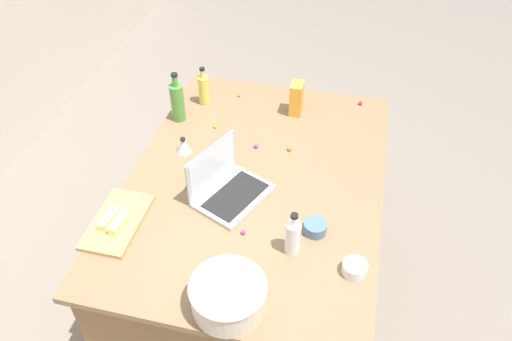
{
  "coord_description": "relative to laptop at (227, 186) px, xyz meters",
  "views": [
    {
      "loc": [
        -1.56,
        -0.37,
        2.4
      ],
      "look_at": [
        0.0,
        0.0,
        0.95
      ],
      "focal_mm": 34.99,
      "sensor_mm": 36.0,
      "label": 1
    }
  ],
  "objects": [
    {
      "name": "candy_4",
      "position": [
        -0.01,
        0.17,
        -0.04
      ],
      "size": [
        0.02,
        0.02,
        0.02
      ],
      "primitive_type": "sphere",
      "color": "green",
      "rests_on": "island_counter"
    },
    {
      "name": "ramekin_medium",
      "position": [
        -0.28,
        -0.56,
        -0.02
      ],
      "size": [
        0.09,
        0.09,
        0.05
      ],
      "primitive_type": "cylinder",
      "color": "white",
      "rests_on": "island_counter"
    },
    {
      "name": "candy_2",
      "position": [
        0.8,
        -0.5,
        -0.04
      ],
      "size": [
        0.02,
        0.02,
        0.02
      ],
      "primitive_type": "sphere",
      "color": "red",
      "rests_on": "island_counter"
    },
    {
      "name": "bottle_vinegar",
      "position": [
        -0.23,
        -0.32,
        0.03
      ],
      "size": [
        0.06,
        0.06,
        0.2
      ],
      "color": "white",
      "rests_on": "island_counter"
    },
    {
      "name": "ramekin_small",
      "position": [
        -0.12,
        -0.4,
        -0.02
      ],
      "size": [
        0.09,
        0.09,
        0.05
      ],
      "primitive_type": "cylinder",
      "color": "slate",
      "rests_on": "island_counter"
    },
    {
      "name": "bottle_oil",
      "position": [
        0.63,
        0.3,
        0.04
      ],
      "size": [
        0.06,
        0.06,
        0.21
      ],
      "color": "#DBC64C",
      "rests_on": "island_counter"
    },
    {
      "name": "island_counter",
      "position": [
        0.12,
        -0.1,
        -0.5
      ],
      "size": [
        1.52,
        1.11,
        0.9
      ],
      "color": "olive",
      "rests_on": "ground"
    },
    {
      "name": "candy_bag",
      "position": [
        0.66,
        -0.18,
        0.04
      ],
      "size": [
        0.09,
        0.06,
        0.17
      ],
      "primitive_type": "cube",
      "color": "gold",
      "rests_on": "island_counter"
    },
    {
      "name": "bottle_olive",
      "position": [
        0.47,
        0.38,
        0.06
      ],
      "size": [
        0.07,
        0.07,
        0.26
      ],
      "color": "#4C8C38",
      "rests_on": "island_counter"
    },
    {
      "name": "candy_7",
      "position": [
        0.33,
        -0.05,
        -0.04
      ],
      "size": [
        0.02,
        0.02,
        0.02
      ],
      "primitive_type": "sphere",
      "color": "#CC3399",
      "rests_on": "island_counter"
    },
    {
      "name": "cutting_board",
      "position": [
        -0.26,
        0.38,
        -0.04
      ],
      "size": [
        0.33,
        0.19,
        0.02
      ],
      "primitive_type": "cube",
      "color": "tan",
      "rests_on": "island_counter"
    },
    {
      "name": "candy_3",
      "position": [
        -0.2,
        -0.12,
        -0.04
      ],
      "size": [
        0.02,
        0.02,
        0.02
      ],
      "primitive_type": "sphere",
      "color": "#CC3399",
      "rests_on": "island_counter"
    },
    {
      "name": "butter_stick_right",
      "position": [
        -0.28,
        0.4,
        -0.01
      ],
      "size": [
        0.11,
        0.05,
        0.04
      ],
      "primitive_type": "cube",
      "rotation": [
        0.0,
        0.0,
        -0.13
      ],
      "color": "#F4E58C",
      "rests_on": "cutting_board"
    },
    {
      "name": "mixing_bowl_large",
      "position": [
        -0.52,
        -0.16,
        0.01
      ],
      "size": [
        0.27,
        0.27,
        0.12
      ],
      "color": "beige",
      "rests_on": "island_counter"
    },
    {
      "name": "ground_plane",
      "position": [
        0.12,
        -0.1,
        -0.95
      ],
      "size": [
        12.0,
        12.0,
        0.0
      ],
      "primitive_type": "plane",
      "color": "slate"
    },
    {
      "name": "kitchen_timer",
      "position": [
        0.23,
        0.27,
        -0.01
      ],
      "size": [
        0.07,
        0.07,
        0.08
      ],
      "color": "#B2B2B7",
      "rests_on": "island_counter"
    },
    {
      "name": "candy_8",
      "position": [
        0.35,
        -0.21,
        -0.04
      ],
      "size": [
        0.02,
        0.02,
        0.02
      ],
      "primitive_type": "sphere",
      "color": "orange",
      "rests_on": "island_counter"
    },
    {
      "name": "laptop",
      "position": [
        0.0,
        0.0,
        0.0
      ],
      "size": [
        0.37,
        0.33,
        0.22
      ],
      "color": "#B7B7BC",
      "rests_on": "island_counter"
    },
    {
      "name": "candy_6",
      "position": [
        0.73,
        0.14,
        -0.04
      ],
      "size": [
        0.02,
        0.02,
        0.02
      ],
      "primitive_type": "sphere",
      "color": "orange",
      "rests_on": "island_counter"
    },
    {
      "name": "butter_stick_left",
      "position": [
        -0.29,
        0.36,
        -0.01
      ],
      "size": [
        0.11,
        0.04,
        0.04
      ],
      "primitive_type": "cube",
      "rotation": [
        0.0,
        0.0,
        -0.08
      ],
      "color": "#F4E58C",
      "rests_on": "cutting_board"
    },
    {
      "name": "candy_5",
      "position": [
        -0.11,
        0.04,
        -0.04
      ],
      "size": [
        0.01,
        0.01,
        0.01
      ],
      "primitive_type": "sphere",
      "color": "orange",
      "rests_on": "island_counter"
    },
    {
      "name": "candy_0",
      "position": [
        0.43,
        0.18,
        -0.04
      ],
      "size": [
        0.02,
        0.02,
        0.02
      ],
      "primitive_type": "sphere",
      "color": "yellow",
      "rests_on": "island_counter"
    }
  ]
}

